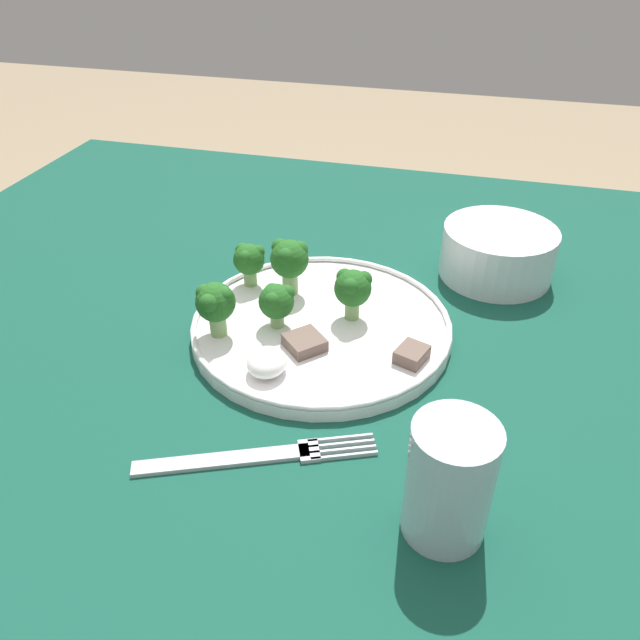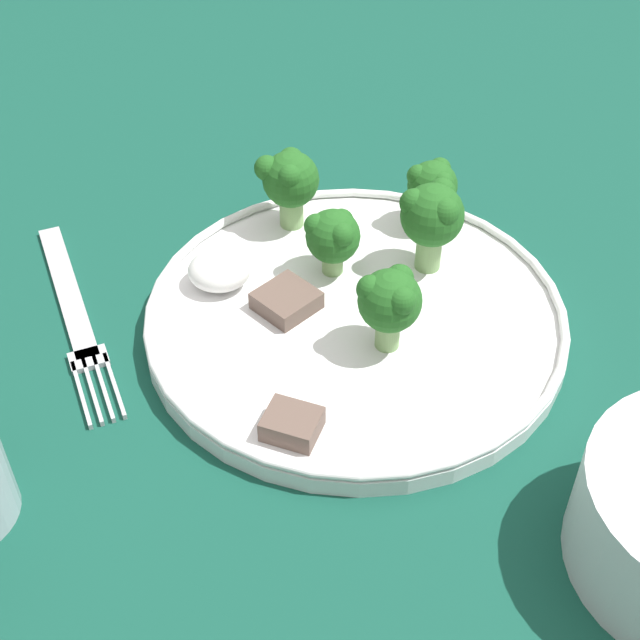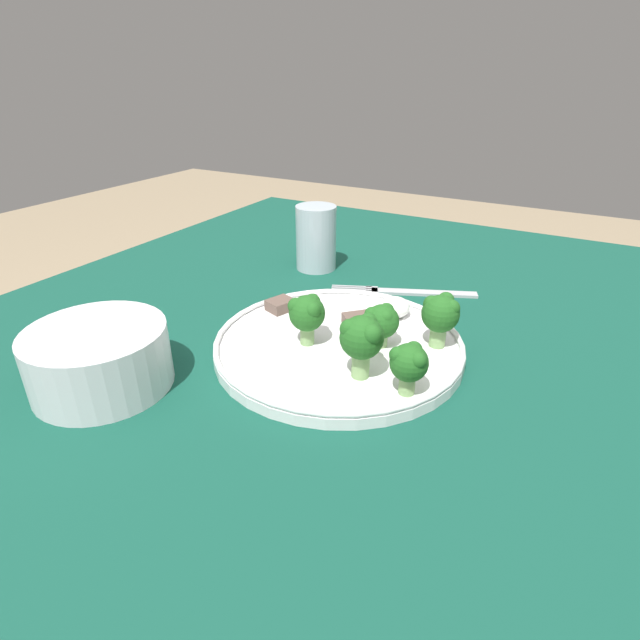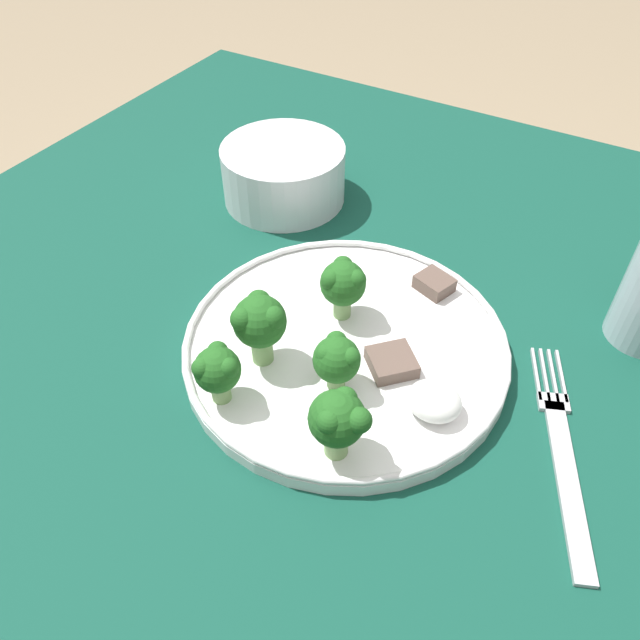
% 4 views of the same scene
% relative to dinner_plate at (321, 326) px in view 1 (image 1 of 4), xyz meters
% --- Properties ---
extents(table, '(1.07, 1.06, 0.77)m').
position_rel_dinner_plate_xyz_m(table, '(0.04, -0.05, -0.12)').
color(table, '#114738').
rests_on(table, ground_plane).
extents(dinner_plate, '(0.27, 0.27, 0.02)m').
position_rel_dinner_plate_xyz_m(dinner_plate, '(0.00, 0.00, 0.00)').
color(dinner_plate, white).
rests_on(dinner_plate, table).
extents(fork, '(0.10, 0.19, 0.00)m').
position_rel_dinner_plate_xyz_m(fork, '(0.19, -0.01, -0.01)').
color(fork, '#B2B2B7').
rests_on(fork, table).
extents(cream_bowl, '(0.13, 0.13, 0.06)m').
position_rel_dinner_plate_xyz_m(cream_bowl, '(-0.17, 0.17, 0.02)').
color(cream_bowl, silver).
rests_on(cream_bowl, table).
extents(drinking_glass, '(0.06, 0.06, 0.10)m').
position_rel_dinner_plate_xyz_m(drinking_glass, '(0.21, 0.15, 0.03)').
color(drinking_glass, '#B2C1CC').
rests_on(drinking_glass, table).
extents(broccoli_floret_near_rim_left, '(0.04, 0.04, 0.05)m').
position_rel_dinner_plate_xyz_m(broccoli_floret_near_rim_left, '(0.02, -0.04, 0.03)').
color(broccoli_floret_near_rim_left, '#7FA866').
rests_on(broccoli_floret_near_rim_left, dinner_plate).
extents(broccoli_floret_center_left, '(0.04, 0.04, 0.06)m').
position_rel_dinner_plate_xyz_m(broccoli_floret_center_left, '(-0.02, 0.03, 0.04)').
color(broccoli_floret_center_left, '#7FA866').
rests_on(broccoli_floret_center_left, dinner_plate).
extents(broccoli_floret_back_left, '(0.04, 0.04, 0.06)m').
position_rel_dinner_plate_xyz_m(broccoli_floret_back_left, '(-0.05, -0.05, 0.05)').
color(broccoli_floret_back_left, '#7FA866').
rests_on(broccoli_floret_back_left, dinner_plate).
extents(broccoli_floret_front_left, '(0.04, 0.04, 0.05)m').
position_rel_dinner_plate_xyz_m(broccoli_floret_front_left, '(-0.05, -0.10, 0.04)').
color(broccoli_floret_front_left, '#7FA866').
rests_on(broccoli_floret_front_left, dinner_plate).
extents(broccoli_floret_center_back, '(0.04, 0.04, 0.06)m').
position_rel_dinner_plate_xyz_m(broccoli_floret_center_back, '(0.05, -0.10, 0.04)').
color(broccoli_floret_center_back, '#7FA866').
rests_on(broccoli_floret_center_back, dinner_plate).
extents(meat_slice_front_slice, '(0.05, 0.05, 0.01)m').
position_rel_dinner_plate_xyz_m(meat_slice_front_slice, '(0.05, -0.01, 0.01)').
color(meat_slice_front_slice, brown).
rests_on(meat_slice_front_slice, dinner_plate).
extents(meat_slice_middle_slice, '(0.04, 0.03, 0.01)m').
position_rel_dinner_plate_xyz_m(meat_slice_middle_slice, '(0.04, 0.10, 0.01)').
color(meat_slice_middle_slice, brown).
rests_on(meat_slice_middle_slice, dinner_plate).
extents(sauce_dollop, '(0.04, 0.04, 0.02)m').
position_rel_dinner_plate_xyz_m(sauce_dollop, '(0.09, -0.03, 0.01)').
color(sauce_dollop, white).
rests_on(sauce_dollop, dinner_plate).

